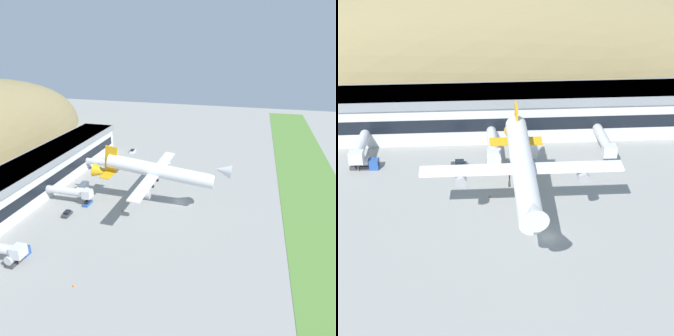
{
  "view_description": "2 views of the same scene",
  "coord_description": "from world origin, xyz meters",
  "views": [
    {
      "loc": [
        -97.48,
        -21.54,
        52.55
      ],
      "look_at": [
        -3.13,
        3.12,
        13.49
      ],
      "focal_mm": 35.0,
      "sensor_mm": 36.0,
      "label": 1
    },
    {
      "loc": [
        -14.36,
        -92.11,
        63.63
      ],
      "look_at": [
        -7.76,
        8.5,
        11.39
      ],
      "focal_mm": 60.0,
      "sensor_mm": 36.0,
      "label": 2
    }
  ],
  "objects": [
    {
      "name": "jetway_0",
      "position": [
        -42.37,
        35.97,
        3.99
      ],
      "size": [
        3.38,
        15.29,
        5.43
      ],
      "color": "silver",
      "rests_on": "ground_plane"
    },
    {
      "name": "cargo_airplane",
      "position": [
        -4.64,
        6.41,
        12.64
      ],
      "size": [
        40.96,
        46.19,
        12.12
      ],
      "color": "silver"
    },
    {
      "name": "jetway_2",
      "position": [
        19.14,
        35.76,
        3.99
      ],
      "size": [
        3.38,
        15.68,
        5.43
      ],
      "color": "silver",
      "rests_on": "ground_plane"
    },
    {
      "name": "ground_plane",
      "position": [
        0.0,
        0.0,
        0.0
      ],
      "size": [
        345.09,
        345.09,
        0.0
      ],
      "primitive_type": "plane",
      "color": "gray"
    },
    {
      "name": "terminal_building",
      "position": [
        -10.54,
        51.59,
        7.13
      ],
      "size": [
        115.61,
        15.42,
        12.57
      ],
      "color": "silver",
      "rests_on": "ground_plane"
    },
    {
      "name": "hill_backdrop",
      "position": [
        0.26,
        108.0,
        0.0
      ],
      "size": [
        219.8,
        69.09,
        73.34
      ],
      "primitive_type": "ellipsoid",
      "color": "olive",
      "rests_on": "ground_plane"
    },
    {
      "name": "service_car_1",
      "position": [
        -17.9,
        32.27,
        0.64
      ],
      "size": [
        3.92,
        1.89,
        1.55
      ],
      "color": "#333338",
      "rests_on": "ground_plane"
    },
    {
      "name": "fuel_truck",
      "position": [
        -41.13,
        32.43,
        1.51
      ],
      "size": [
        7.14,
        2.64,
        3.22
      ],
      "color": "#264C99",
      "rests_on": "ground_plane"
    },
    {
      "name": "box_truck",
      "position": [
        -1.36,
        35.64,
        1.51
      ],
      "size": [
        6.84,
        2.66,
        3.15
      ],
      "color": "silver",
      "rests_on": "ground_plane"
    },
    {
      "name": "service_car_0",
      "position": [
        -9.6,
        29.41,
        0.64
      ],
      "size": [
        4.29,
        1.64,
        1.56
      ],
      "color": "#264C99",
      "rests_on": "ground_plane"
    },
    {
      "name": "jetway_1",
      "position": [
        -9.32,
        35.28,
        3.99
      ],
      "size": [
        3.38,
        16.6,
        5.43
      ],
      "color": "silver",
      "rests_on": "ground_plane"
    },
    {
      "name": "traffic_cone_1",
      "position": [
        -10.92,
        16.57,
        0.28
      ],
      "size": [
        0.52,
        0.52,
        0.58
      ],
      "color": "orange",
      "rests_on": "ground_plane"
    }
  ]
}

